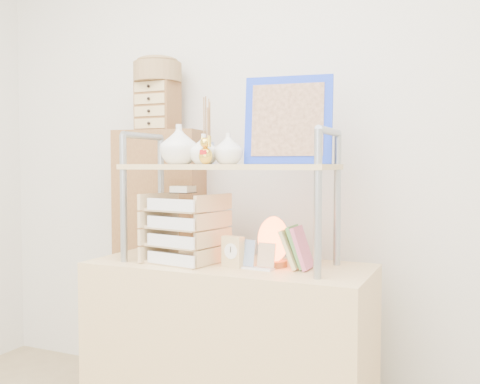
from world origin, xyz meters
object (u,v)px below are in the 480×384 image
at_px(letter_tray, 184,232).
at_px(salt_lamp, 273,241).
at_px(cabinet, 161,258).
at_px(desk, 229,350).

distance_m(letter_tray, salt_lamp, 0.39).
xyz_separation_m(cabinet, salt_lamp, (0.77, -0.36, 0.18)).
bearing_deg(desk, salt_lamp, 4.15).
distance_m(desk, letter_tray, 0.54).
relative_size(letter_tray, salt_lamp, 1.60).
bearing_deg(salt_lamp, desk, -175.85).
xyz_separation_m(letter_tray, salt_lamp, (0.38, 0.08, -0.03)).
height_order(desk, cabinet, cabinet).
xyz_separation_m(desk, letter_tray, (-0.18, -0.06, 0.51)).
xyz_separation_m(desk, salt_lamp, (0.20, 0.01, 0.48)).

